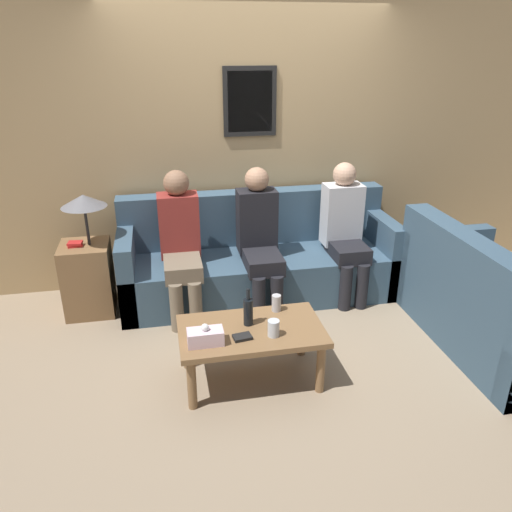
# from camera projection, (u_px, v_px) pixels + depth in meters

# --- Properties ---
(ground_plane) EXTENTS (16.00, 16.00, 0.00)m
(ground_plane) POSITION_uv_depth(u_px,v_px,m) (270.00, 317.00, 4.31)
(ground_plane) COLOR gray
(wall_back) EXTENTS (9.00, 0.08, 2.60)m
(wall_back) POSITION_uv_depth(u_px,v_px,m) (249.00, 146.00, 4.63)
(wall_back) COLOR tan
(wall_back) RESTS_ON ground_plane
(couch_main) EXTENTS (2.49, 0.81, 0.92)m
(couch_main) POSITION_uv_depth(u_px,v_px,m) (258.00, 261.00, 4.63)
(couch_main) COLOR #385166
(couch_main) RESTS_ON ground_plane
(couch_side) EXTENTS (0.81, 1.57, 0.92)m
(couch_side) POSITION_uv_depth(u_px,v_px,m) (486.00, 307.00, 3.83)
(couch_side) COLOR #385166
(couch_side) RESTS_ON ground_plane
(coffee_table) EXTENTS (0.98, 0.57, 0.41)m
(coffee_table) POSITION_uv_depth(u_px,v_px,m) (251.00, 336.00, 3.39)
(coffee_table) COLOR olive
(coffee_table) RESTS_ON ground_plane
(side_table_with_lamp) EXTENTS (0.44, 0.40, 1.06)m
(side_table_with_lamp) POSITION_uv_depth(u_px,v_px,m) (88.00, 270.00, 4.26)
(side_table_with_lamp) COLOR olive
(side_table_with_lamp) RESTS_ON ground_plane
(wine_bottle) EXTENTS (0.07, 0.07, 0.27)m
(wine_bottle) POSITION_uv_depth(u_px,v_px,m) (248.00, 311.00, 3.38)
(wine_bottle) COLOR black
(wine_bottle) RESTS_ON coffee_table
(drinking_glass) EXTENTS (0.08, 0.08, 0.11)m
(drinking_glass) POSITION_uv_depth(u_px,v_px,m) (274.00, 328.00, 3.27)
(drinking_glass) COLOR silver
(drinking_glass) RESTS_ON coffee_table
(book_stack) EXTENTS (0.13, 0.10, 0.02)m
(book_stack) POSITION_uv_depth(u_px,v_px,m) (242.00, 337.00, 3.25)
(book_stack) COLOR black
(book_stack) RESTS_ON coffee_table
(soda_can) EXTENTS (0.07, 0.07, 0.12)m
(soda_can) POSITION_uv_depth(u_px,v_px,m) (276.00, 303.00, 3.57)
(soda_can) COLOR #BCBCC1
(soda_can) RESTS_ON coffee_table
(tissue_box) EXTENTS (0.23, 0.12, 0.15)m
(tissue_box) POSITION_uv_depth(u_px,v_px,m) (205.00, 337.00, 3.18)
(tissue_box) COLOR silver
(tissue_box) RESTS_ON coffee_table
(person_left) EXTENTS (0.34, 0.64, 1.22)m
(person_left) POSITION_uv_depth(u_px,v_px,m) (180.00, 240.00, 4.20)
(person_left) COLOR #756651
(person_left) RESTS_ON ground_plane
(person_middle) EXTENTS (0.34, 0.64, 1.22)m
(person_middle) POSITION_uv_depth(u_px,v_px,m) (259.00, 235.00, 4.31)
(person_middle) COLOR black
(person_middle) RESTS_ON ground_plane
(person_right) EXTENTS (0.34, 0.57, 1.22)m
(person_right) POSITION_uv_depth(u_px,v_px,m) (345.00, 227.00, 4.48)
(person_right) COLOR black
(person_right) RESTS_ON ground_plane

